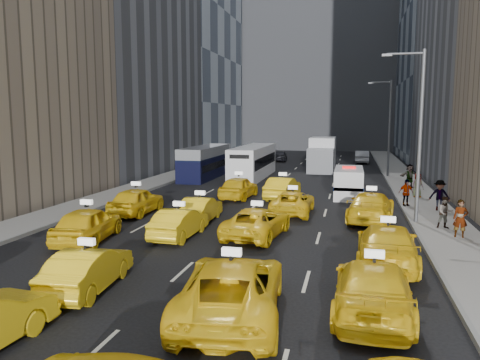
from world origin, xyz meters
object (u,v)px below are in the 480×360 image
Objects in this scene: double_decker at (206,162)px; box_truck at (322,154)px; nypd_van at (349,183)px; pedestrian_0 at (460,218)px; city_bus at (253,162)px.

box_truck is (10.27, 8.45, 0.29)m from double_decker.
nypd_van is 3.03× the size of pedestrian_0.
city_bus reaches higher than nypd_van.
nypd_van is 0.45× the size of city_bus.
nypd_van is at bearing -53.40° from city_bus.
double_decker is (-13.14, 7.93, 0.44)m from nypd_van.
nypd_van is at bearing -38.81° from double_decker.
city_bus reaches higher than pedestrian_0.
box_truck reaches higher than double_decker.
double_decker is 26.33m from pedestrian_0.
double_decker reaches higher than nypd_van.
city_bus is (4.37, 0.97, 0.03)m from double_decker.
pedestrian_0 is at bearing -71.69° from box_truck.
nypd_van is 12.21m from pedestrian_0.
city_bus is 24.32m from pedestrian_0.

